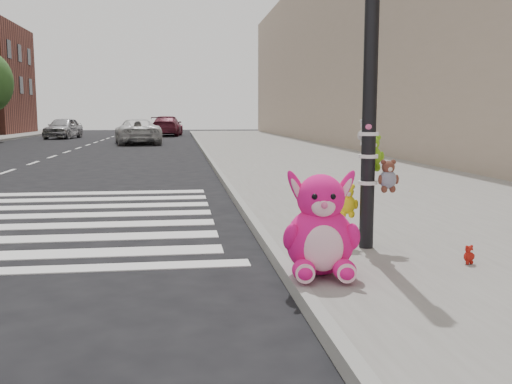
{
  "coord_description": "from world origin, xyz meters",
  "views": [
    {
      "loc": [
        0.49,
        -4.38,
        1.65
      ],
      "look_at": [
        1.38,
        2.2,
        0.75
      ],
      "focal_mm": 40.0,
      "sensor_mm": 36.0,
      "label": 1
    }
  ],
  "objects": [
    {
      "name": "ground",
      "position": [
        0.0,
        0.0,
        0.0
      ],
      "size": [
        120.0,
        120.0,
        0.0
      ],
      "primitive_type": "plane",
      "color": "black",
      "rests_on": "ground"
    },
    {
      "name": "sidewalk_near",
      "position": [
        5.0,
        10.0,
        0.07
      ],
      "size": [
        7.0,
        80.0,
        0.14
      ],
      "primitive_type": "cube",
      "color": "slate",
      "rests_on": "ground"
    },
    {
      "name": "curb_edge",
      "position": [
        1.55,
        10.0,
        0.07
      ],
      "size": [
        0.12,
        80.0,
        0.15
      ],
      "primitive_type": "cube",
      "color": "gray",
      "rests_on": "ground"
    },
    {
      "name": "bld_near",
      "position": [
        10.5,
        20.0,
        5.0
      ],
      "size": [
        5.0,
        60.0,
        10.0
      ],
      "primitive_type": "cube",
      "color": "tan",
      "rests_on": "ground"
    },
    {
      "name": "signal_pole",
      "position": [
        2.61,
        1.82,
        1.77
      ],
      "size": [
        0.68,
        0.5,
        4.0
      ],
      "color": "black",
      "rests_on": "sidewalk_near"
    },
    {
      "name": "pink_bunny",
      "position": [
        1.8,
        0.75,
        0.56
      ],
      "size": [
        0.73,
        0.8,
        1.02
      ],
      "rotation": [
        0.0,
        0.0,
        -0.11
      ],
      "color": "#F4147F",
      "rests_on": "sidewalk_near"
    },
    {
      "name": "red_teddy",
      "position": [
        3.4,
        0.94,
        0.24
      ],
      "size": [
        0.16,
        0.13,
        0.2
      ],
      "primitive_type": null,
      "rotation": [
        0.0,
        0.0,
        0.28
      ],
      "color": "#A51910",
      "rests_on": "sidewalk_near"
    },
    {
      "name": "car_white_near",
      "position": [
        -1.87,
        28.81,
        0.7
      ],
      "size": [
        3.04,
        5.35,
        1.41
      ],
      "primitive_type": "imported",
      "rotation": [
        0.0,
        0.0,
        3.29
      ],
      "color": "silver",
      "rests_on": "ground"
    },
    {
      "name": "car_maroon_near",
      "position": [
        -0.44,
        41.39,
        0.77
      ],
      "size": [
        2.6,
        5.49,
        1.55
      ],
      "primitive_type": "imported",
      "rotation": [
        0.0,
        0.0,
        3.06
      ],
      "color": "maroon",
      "rests_on": "ground"
    },
    {
      "name": "car_silver_deep",
      "position": [
        -7.53,
        37.1,
        0.74
      ],
      "size": [
        2.32,
        4.55,
        1.48
      ],
      "primitive_type": "imported",
      "rotation": [
        0.0,
        0.0,
        -0.14
      ],
      "color": "#A2A2A6",
      "rests_on": "ground"
    }
  ]
}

